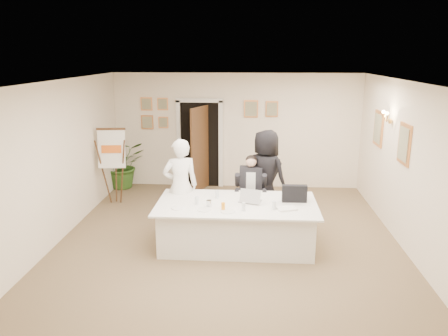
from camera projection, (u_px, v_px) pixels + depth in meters
name	position (u px, v px, depth m)	size (l,w,h in m)	color
floor	(228.00, 244.00, 7.66)	(7.00, 7.00, 0.00)	brown
ceiling	(228.00, 82.00, 6.95)	(6.00, 7.00, 0.02)	white
wall_back	(236.00, 131.00, 10.68)	(6.00, 0.10, 2.80)	white
wall_front	(206.00, 264.00, 3.93)	(6.00, 0.10, 2.80)	white
wall_left	(54.00, 164.00, 7.50)	(0.10, 7.00, 2.80)	white
wall_right	(412.00, 170.00, 7.11)	(0.10, 7.00, 2.80)	white
doorway	(200.00, 146.00, 10.66)	(1.14, 0.86, 2.20)	black
pictures_back_wall	(204.00, 113.00, 10.59)	(3.40, 0.06, 0.80)	#D78949
pictures_right_wall	(390.00, 135.00, 8.18)	(0.06, 2.20, 0.80)	#D78949
wall_sconce	(388.00, 117.00, 8.10)	(0.20, 0.30, 0.24)	#C08E3D
conference_table	(237.00, 224.00, 7.52)	(2.72, 1.45, 0.78)	silver
seated_man	(251.00, 190.00, 8.44)	(0.59, 0.63, 1.38)	black
flip_chart	(114.00, 170.00, 9.54)	(0.60, 0.40, 1.67)	#3C2A13
standing_man	(181.00, 186.00, 7.98)	(0.65, 0.42, 1.77)	white
standing_woman	(266.00, 176.00, 8.53)	(0.90, 0.58, 1.83)	black
potted_palm	(123.00, 165.00, 10.78)	(1.05, 0.91, 1.17)	#2A521B
laptop	(250.00, 194.00, 7.46)	(0.36, 0.37, 0.28)	#B7BABC
laptop_bag	(294.00, 194.00, 7.45)	(0.42, 0.12, 0.30)	black
paper_stack	(287.00, 209.00, 7.11)	(0.31, 0.21, 0.03)	white
plate_left	(178.00, 208.00, 7.17)	(0.23, 0.23, 0.01)	white
plate_mid	(204.00, 210.00, 7.08)	(0.23, 0.23, 0.01)	white
plate_near	(228.00, 211.00, 7.01)	(0.23, 0.23, 0.01)	white
glass_a	(197.00, 201.00, 7.33)	(0.06, 0.06, 0.14)	silver
glass_b	(244.00, 207.00, 7.03)	(0.06, 0.06, 0.14)	silver
glass_c	(274.00, 205.00, 7.10)	(0.07, 0.07, 0.14)	silver
glass_d	(217.00, 194.00, 7.66)	(0.06, 0.06, 0.14)	silver
oj_glass	(223.00, 206.00, 7.06)	(0.06, 0.06, 0.13)	orange
steel_jug	(209.00, 203.00, 7.24)	(0.09, 0.09, 0.11)	silver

